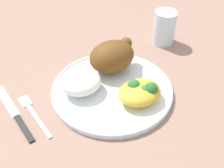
{
  "coord_description": "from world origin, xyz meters",
  "views": [
    {
      "loc": [
        -0.23,
        -0.41,
        0.44
      ],
      "look_at": [
        0.0,
        0.0,
        0.02
      ],
      "focal_mm": 45.59,
      "sensor_mm": 36.0,
      "label": 1
    }
  ],
  "objects_px": {
    "rice_pile": "(81,82)",
    "fork": "(33,113)",
    "plate": "(112,90)",
    "water_glass": "(164,28)",
    "roasted_chicken": "(112,56)",
    "knife": "(17,116)",
    "mac_cheese_with_broccoli": "(140,91)"
  },
  "relations": [
    {
      "from": "rice_pile",
      "to": "fork",
      "type": "xyz_separation_m",
      "value": [
        -0.11,
        -0.0,
        -0.03
      ]
    },
    {
      "from": "plate",
      "to": "fork",
      "type": "height_order",
      "value": "plate"
    },
    {
      "from": "rice_pile",
      "to": "water_glass",
      "type": "relative_size",
      "value": 0.96
    },
    {
      "from": "plate",
      "to": "water_glass",
      "type": "xyz_separation_m",
      "value": [
        0.23,
        0.11,
        0.04
      ]
    },
    {
      "from": "plate",
      "to": "fork",
      "type": "xyz_separation_m",
      "value": [
        -0.18,
        0.02,
        -0.0
      ]
    },
    {
      "from": "roasted_chicken",
      "to": "rice_pile",
      "type": "bearing_deg",
      "value": -162.28
    },
    {
      "from": "plate",
      "to": "fork",
      "type": "relative_size",
      "value": 1.9
    },
    {
      "from": "fork",
      "to": "water_glass",
      "type": "bearing_deg",
      "value": 12.04
    },
    {
      "from": "roasted_chicken",
      "to": "fork",
      "type": "bearing_deg",
      "value": -170.41
    },
    {
      "from": "fork",
      "to": "water_glass",
      "type": "distance_m",
      "value": 0.41
    },
    {
      "from": "fork",
      "to": "knife",
      "type": "xyz_separation_m",
      "value": [
        -0.03,
        0.01,
        0.0
      ]
    },
    {
      "from": "fork",
      "to": "plate",
      "type": "bearing_deg",
      "value": -7.67
    },
    {
      "from": "mac_cheese_with_broccoli",
      "to": "plate",
      "type": "bearing_deg",
      "value": 120.21
    },
    {
      "from": "rice_pile",
      "to": "fork",
      "type": "relative_size",
      "value": 0.62
    },
    {
      "from": "roasted_chicken",
      "to": "knife",
      "type": "height_order",
      "value": "roasted_chicken"
    },
    {
      "from": "rice_pile",
      "to": "knife",
      "type": "distance_m",
      "value": 0.15
    },
    {
      "from": "mac_cheese_with_broccoli",
      "to": "water_glass",
      "type": "xyz_separation_m",
      "value": [
        0.19,
        0.17,
        0.01
      ]
    },
    {
      "from": "rice_pile",
      "to": "mac_cheese_with_broccoli",
      "type": "relative_size",
      "value": 0.94
    },
    {
      "from": "plate",
      "to": "mac_cheese_with_broccoli",
      "type": "height_order",
      "value": "mac_cheese_with_broccoli"
    },
    {
      "from": "roasted_chicken",
      "to": "rice_pile",
      "type": "distance_m",
      "value": 0.1
    },
    {
      "from": "rice_pile",
      "to": "mac_cheese_with_broccoli",
      "type": "xyz_separation_m",
      "value": [
        0.1,
        -0.09,
        -0.0
      ]
    },
    {
      "from": "mac_cheese_with_broccoli",
      "to": "knife",
      "type": "distance_m",
      "value": 0.26
    },
    {
      "from": "roasted_chicken",
      "to": "fork",
      "type": "relative_size",
      "value": 0.8
    },
    {
      "from": "mac_cheese_with_broccoli",
      "to": "knife",
      "type": "xyz_separation_m",
      "value": [
        -0.24,
        0.09,
        -0.03
      ]
    },
    {
      "from": "rice_pile",
      "to": "mac_cheese_with_broccoli",
      "type": "bearing_deg",
      "value": -42.4
    },
    {
      "from": "plate",
      "to": "knife",
      "type": "relative_size",
      "value": 1.42
    },
    {
      "from": "rice_pile",
      "to": "water_glass",
      "type": "height_order",
      "value": "water_glass"
    },
    {
      "from": "roasted_chicken",
      "to": "fork",
      "type": "xyz_separation_m",
      "value": [
        -0.21,
        -0.04,
        -0.05
      ]
    },
    {
      "from": "knife",
      "to": "water_glass",
      "type": "height_order",
      "value": "water_glass"
    },
    {
      "from": "mac_cheese_with_broccoli",
      "to": "fork",
      "type": "distance_m",
      "value": 0.23
    },
    {
      "from": "water_glass",
      "to": "rice_pile",
      "type": "bearing_deg",
      "value": -164.3
    },
    {
      "from": "plate",
      "to": "rice_pile",
      "type": "height_order",
      "value": "rice_pile"
    }
  ]
}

